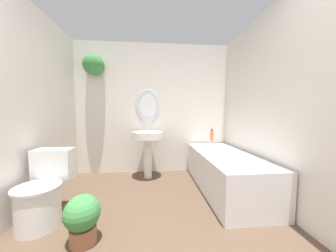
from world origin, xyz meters
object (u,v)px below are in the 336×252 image
potted_plant (83,217)px  toilet (44,192)px  pedestal_sink (148,142)px  shampoo_bottle (212,135)px  bathtub (225,171)px

potted_plant → toilet: bearing=146.2°
pedestal_sink → toilet: bearing=-133.0°
shampoo_bottle → potted_plant: (-1.69, -1.57, -0.48)m
toilet → pedestal_sink: size_ratio=0.79×
pedestal_sink → potted_plant: size_ratio=2.14×
potted_plant → bathtub: bearing=28.0°
toilet → potted_plant: 0.62m
pedestal_sink → shampoo_bottle: size_ratio=4.19×
toilet → shampoo_bottle: 2.56m
toilet → potted_plant: bearing=-33.8°
toilet → potted_plant: toilet is taller
pedestal_sink → bathtub: pedestal_sink is taller
pedestal_sink → potted_plant: (-0.51, -1.45, -0.40)m
toilet → potted_plant: size_ratio=1.69×
toilet → bathtub: 2.23m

